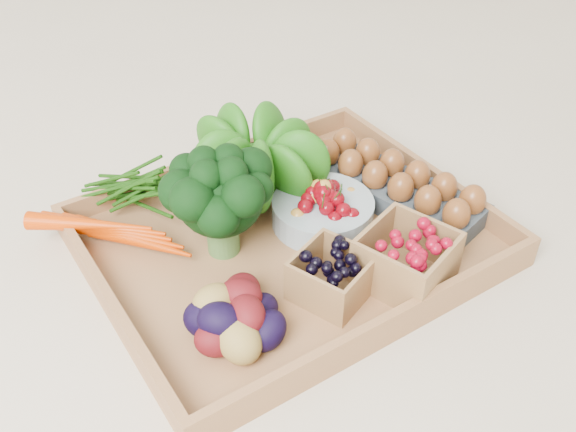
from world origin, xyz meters
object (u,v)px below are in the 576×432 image
tray (288,244)px  broccoli (222,217)px  egg_carton (394,191)px  cherry_bowl (323,212)px

tray → broccoli: broccoli is taller
tray → egg_carton: egg_carton is taller
egg_carton → tray: bearing=163.0°
tray → broccoli: bearing=159.7°
cherry_bowl → broccoli: bearing=170.2°
tray → cherry_bowl: 0.07m
tray → broccoli: size_ratio=3.60×
tray → egg_carton: (0.19, -0.01, 0.02)m
cherry_bowl → egg_carton: bearing=-6.6°
tray → broccoli: 0.12m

